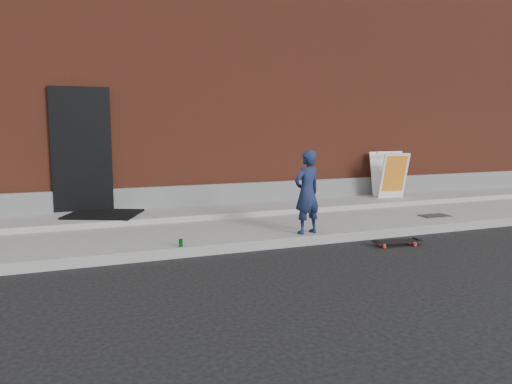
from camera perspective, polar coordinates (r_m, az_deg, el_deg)
name	(u,v)px	position (r m, az deg, el deg)	size (l,w,h in m)	color
ground	(277,249)	(7.53, 2.41, -6.51)	(80.00, 80.00, 0.00)	black
sidewalk	(243,225)	(8.87, -1.48, -3.82)	(20.00, 3.00, 0.15)	gray
apron	(227,210)	(9.68, -3.29, -2.10)	(20.00, 1.20, 0.10)	gray
building	(175,101)	(14.00, -9.29, 10.28)	(20.00, 8.10, 5.00)	maroon
child	(307,192)	(7.80, 5.85, -0.03)	(0.48, 0.31, 1.31)	#182345
skateboard	(397,242)	(7.98, 15.84, -5.47)	(0.76, 0.29, 0.08)	red
pizza_sign	(389,174)	(11.39, 14.98, 1.96)	(0.68, 0.78, 1.01)	silver
soda_can	(181,243)	(7.08, -8.60, -5.78)	(0.06, 0.06, 0.11)	#1B892D
doormat	(104,214)	(9.28, -17.03, -2.43)	(1.20, 0.97, 0.03)	black
utility_plate	(435,216)	(9.89, 19.78, -2.58)	(0.54, 0.35, 0.02)	#4C4C51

